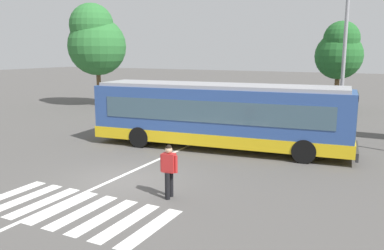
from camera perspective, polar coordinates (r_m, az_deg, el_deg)
ground_plane at (r=14.56m, az=-9.97°, el=-7.84°), size 160.00×160.00×0.00m
city_transit_bus at (r=18.66m, az=3.87°, el=1.38°), size 12.40×3.83×3.06m
pedestrian_crossing_street at (r=12.43m, az=-3.33°, el=-6.23°), size 0.58×0.42×1.72m
parked_car_teal at (r=30.71m, az=-0.12°, el=3.46°), size 2.00×4.56×1.35m
parked_car_white at (r=30.26m, az=4.98°, el=3.32°), size 1.98×4.56×1.35m
parked_car_blue at (r=29.13m, az=9.87°, el=2.92°), size 2.03×4.58×1.35m
parked_car_black at (r=28.65m, az=14.96°, el=2.59°), size 2.24×4.65×1.35m
twin_arm_street_lamp at (r=23.57m, az=21.32°, el=13.24°), size 4.64×0.32×9.75m
background_tree_left at (r=34.34m, az=-13.71°, el=11.76°), size 4.78×4.78×8.44m
background_tree_right at (r=33.07m, az=20.47°, el=9.94°), size 3.63×3.63×6.86m
crosswalk_painted_stripes at (r=12.35m, az=-16.84°, el=-11.53°), size 5.91×2.68×0.01m
lane_center_line at (r=16.29m, az=-6.66°, el=-5.74°), size 0.16×24.00×0.01m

